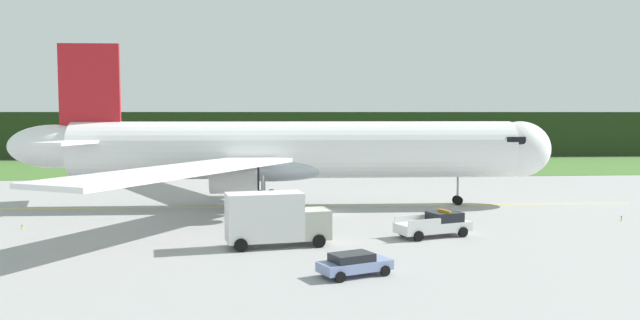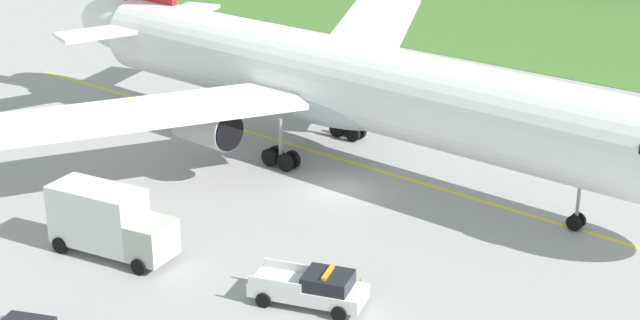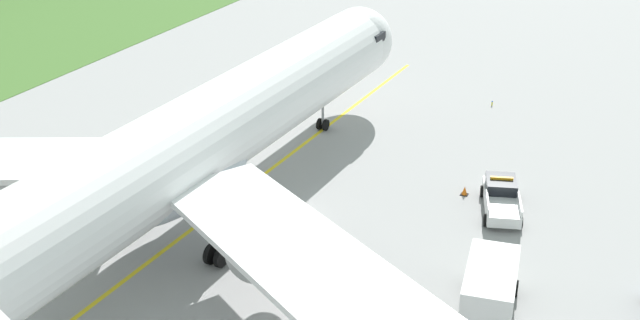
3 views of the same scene
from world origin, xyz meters
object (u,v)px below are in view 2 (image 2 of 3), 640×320
Objects in this scene: airliner at (343,83)px; apron_cone at (361,284)px; catering_truck at (108,221)px; ops_pickup_truck at (313,288)px.

apron_cone is at bearing -50.27° from airliner.
catering_truck is (-1.62, -18.72, -3.42)m from airliner.
airliner is 19.09m from catering_truck.
airliner is 19.72m from ops_pickup_truck.
apron_cone is at bearing 21.77° from catering_truck.
catering_truck is at bearing -168.16° from ops_pickup_truck.
airliner is 85.42× the size of apron_cone.
ops_pickup_truck is at bearing -57.55° from airliner.
ops_pickup_truck reaches higher than apron_cone.
catering_truck is at bearing -94.94° from airliner.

